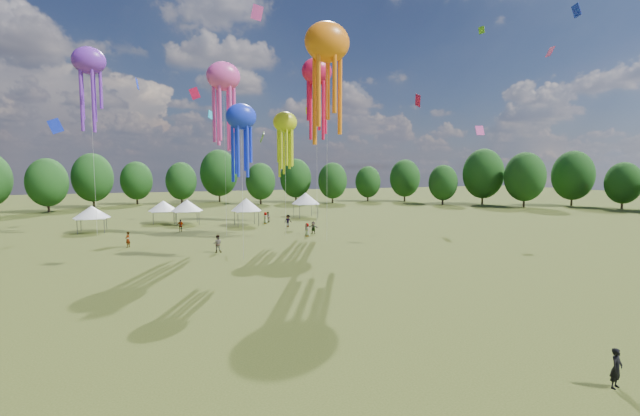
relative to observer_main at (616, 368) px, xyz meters
name	(u,v)px	position (x,y,z in m)	size (l,w,h in m)	color
ground	(434,381)	(-6.61, 3.11, -0.83)	(300.00, 300.00, 0.00)	#384416
observer_main	(616,368)	(0.00, 0.00, 0.00)	(0.61, 0.40, 1.66)	black
spectator_near	(217,244)	(-11.37, 34.56, 0.10)	(0.91, 0.71, 1.86)	gray
spectators_far	(268,223)	(-2.23, 49.12, 0.05)	(23.95, 16.74, 1.84)	gray
festival_tents	(211,204)	(-9.07, 58.62, 2.24)	(38.24, 12.37, 4.44)	#47474C
show_kites	(270,85)	(-2.87, 44.62, 18.73)	(36.16, 26.50, 26.00)	#F548AC
treeline	(197,181)	(-10.48, 65.63, 5.71)	(201.57, 95.24, 13.43)	#38281C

